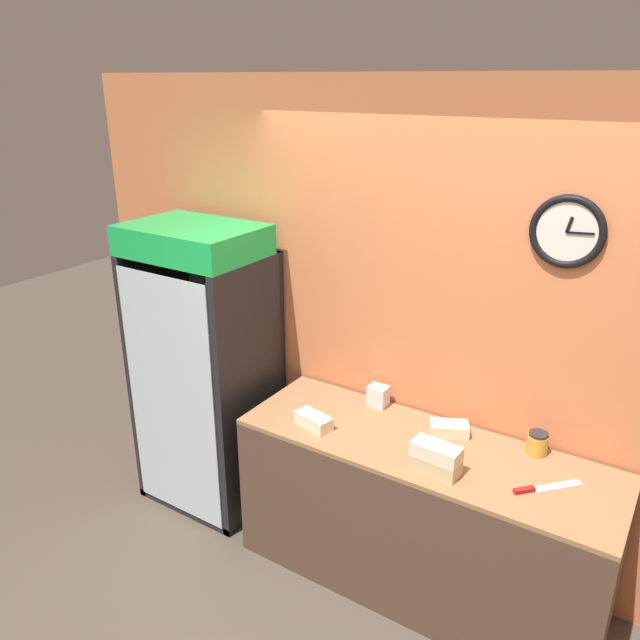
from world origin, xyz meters
TOP-DOWN VIEW (x-y plane):
  - wall_back at (0.00, 1.25)m, footprint 5.20×0.09m
  - prep_counter at (0.00, 0.87)m, footprint 1.98×0.65m
  - beverage_cooler at (-1.52, 0.93)m, footprint 0.80×0.64m
  - sandwich_stack_bottom at (0.13, 0.69)m, footprint 0.24×0.13m
  - sandwich_stack_middle at (0.13, 0.69)m, footprint 0.24×0.13m
  - sandwich_flat_left at (0.06, 1.05)m, footprint 0.23×0.19m
  - sandwich_flat_right at (-0.59, 0.72)m, footprint 0.23×0.15m
  - chefs_knife at (0.59, 0.82)m, footprint 0.26×0.28m
  - condiment_jar at (0.50, 1.12)m, footprint 0.10×0.10m
  - napkin_dispenser at (-0.41, 1.13)m, footprint 0.11×0.09m

SIDE VIEW (x-z plane):
  - prep_counter at x=0.00m, z-range 0.00..0.89m
  - chefs_knife at x=0.59m, z-range 0.89..0.91m
  - sandwich_flat_left at x=0.06m, z-range 0.89..0.96m
  - sandwich_flat_right at x=-0.59m, z-range 0.89..0.97m
  - sandwich_stack_bottom at x=0.13m, z-range 0.89..0.97m
  - condiment_jar at x=0.50m, z-range 0.89..1.01m
  - napkin_dispenser at x=-0.41m, z-range 0.89..1.01m
  - sandwich_stack_middle at x=0.13m, z-range 0.97..1.04m
  - beverage_cooler at x=-1.52m, z-range 0.09..1.96m
  - wall_back at x=0.00m, z-range 0.00..2.70m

